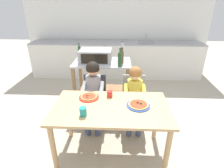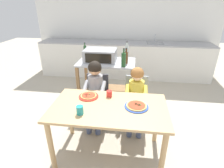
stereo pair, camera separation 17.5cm
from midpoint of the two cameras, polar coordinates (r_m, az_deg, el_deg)
The scene contains 18 objects.
ground_plane at distance 3.52m, azimuth 3.41°, elevation -6.58°, with size 12.40×12.40×0.00m, color #B7AD99.
back_wall_tiled at distance 4.94m, azimuth 5.59°, elevation 19.28°, with size 4.81×0.12×2.70m.
kitchen_counter at distance 4.72m, azimuth 4.95°, elevation 7.85°, with size 4.33×0.60×1.10m.
kitchen_island_cart at distance 3.23m, azimuth -0.16°, elevation 2.26°, with size 1.00×0.61×0.89m.
toaster_oven at distance 3.12m, azimuth -2.13°, elevation 9.22°, with size 0.55×0.40×0.21m.
bottle_squat_spirits at distance 2.85m, azimuth 5.52°, elevation 7.81°, with size 0.07×0.07×0.30m.
bottle_slim_sauce at distance 3.34m, azimuth -7.15°, elevation 10.34°, with size 0.05×0.05×0.28m.
bottle_dark_olive_oil at distance 3.12m, azimuth 6.38°, elevation 9.87°, with size 0.06×0.06×0.34m.
bottle_brown_beer at distance 3.01m, azimuth 6.25°, elevation 8.52°, with size 0.06×0.06×0.26m.
dining_table at distance 2.14m, azimuth 1.33°, elevation -9.65°, with size 1.36×0.76×0.73m.
dining_chair_left at distance 2.82m, azimuth -3.10°, elevation -3.97°, with size 0.36×0.36×0.81m.
dining_chair_right at distance 2.79m, azimuth 9.40°, elevation -4.63°, with size 0.36×0.36×0.81m.
child_in_grey_shirt at distance 2.62m, azimuth -3.66°, elevation -1.23°, with size 0.32×0.42×1.06m.
child_in_yellow_shirt at distance 2.60m, azimuth 9.71°, elevation -2.80°, with size 0.32×0.42×0.99m.
pizza_plate_red_rimmed at distance 2.28m, azimuth -5.37°, elevation -3.90°, with size 0.25×0.25×0.03m.
pizza_plate_blue_rimmed at distance 2.10m, azimuth 10.27°, elevation -7.03°, with size 0.28×0.28×0.03m.
drinking_cup_red at distance 2.27m, azimuth 1.32°, elevation -3.19°, with size 0.07×0.07×0.08m, color red.
drinking_cup_teal at distance 1.95m, azimuth -7.76°, elevation -8.37°, with size 0.08×0.08×0.10m, color teal.
Camera 2 is at (0.26, -1.74, 1.85)m, focal length 28.42 mm.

